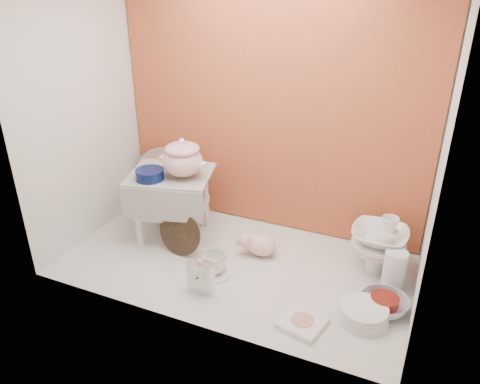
# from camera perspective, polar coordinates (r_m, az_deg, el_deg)

# --- Properties ---
(ground) EXTENTS (1.80, 1.80, 0.00)m
(ground) POSITION_cam_1_polar(r_m,az_deg,el_deg) (2.51, -0.61, -8.74)
(ground) COLOR silver
(ground) RESTS_ON ground
(niche_shell) EXTENTS (1.86, 1.03, 1.53)m
(niche_shell) POSITION_cam_1_polar(r_m,az_deg,el_deg) (2.28, 1.19, 13.31)
(niche_shell) COLOR #C54F31
(niche_shell) RESTS_ON ground
(step_stool) EXTENTS (0.53, 0.49, 0.39)m
(step_stool) POSITION_cam_1_polar(r_m,az_deg,el_deg) (2.70, -8.25, -1.55)
(step_stool) COLOR silver
(step_stool) RESTS_ON ground
(soup_tureen) EXTENTS (0.27, 0.27, 0.22)m
(soup_tureen) POSITION_cam_1_polar(r_m,az_deg,el_deg) (2.52, -7.04, 4.20)
(soup_tureen) COLOR white
(soup_tureen) RESTS_ON step_stool
(cobalt_bowl) EXTENTS (0.16, 0.16, 0.06)m
(cobalt_bowl) POSITION_cam_1_polar(r_m,az_deg,el_deg) (2.55, -11.00, 2.13)
(cobalt_bowl) COLOR #091644
(cobalt_bowl) RESTS_ON step_stool
(floral_platter) EXTENTS (0.40, 0.14, 0.40)m
(floral_platter) POSITION_cam_1_polar(r_m,az_deg,el_deg) (3.04, -9.13, 1.80)
(floral_platter) COLOR beige
(floral_platter) RESTS_ON ground
(blue_white_vase) EXTENTS (0.33, 0.33, 0.27)m
(blue_white_vase) POSITION_cam_1_polar(r_m,az_deg,el_deg) (2.88, -7.88, -1.05)
(blue_white_vase) COLOR white
(blue_white_vase) RESTS_ON ground
(lacquer_tray) EXTENTS (0.26, 0.08, 0.26)m
(lacquer_tray) POSITION_cam_1_polar(r_m,az_deg,el_deg) (2.55, -7.40, -4.99)
(lacquer_tray) COLOR black
(lacquer_tray) RESTS_ON ground
(mantel_clock) EXTENTS (0.13, 0.05, 0.19)m
(mantel_clock) POSITION_cam_1_polar(r_m,az_deg,el_deg) (2.27, -4.84, -10.20)
(mantel_clock) COLOR silver
(mantel_clock) RESTS_ON ground
(plush_pig) EXTENTS (0.22, 0.16, 0.13)m
(plush_pig) POSITION_cam_1_polar(r_m,az_deg,el_deg) (2.55, 2.57, -6.47)
(plush_pig) COLOR beige
(plush_pig) RESTS_ON ground
(teacup_saucer) EXTENTS (0.20, 0.20, 0.01)m
(teacup_saucer) POSITION_cam_1_polar(r_m,az_deg,el_deg) (2.44, -3.20, -9.80)
(teacup_saucer) COLOR white
(teacup_saucer) RESTS_ON ground
(gold_rim_teacup) EXTENTS (0.16, 0.16, 0.11)m
(gold_rim_teacup) POSITION_cam_1_polar(r_m,az_deg,el_deg) (2.40, -3.24, -8.64)
(gold_rim_teacup) COLOR white
(gold_rim_teacup) RESTS_ON teacup_saucer
(lattice_dish) EXTENTS (0.22, 0.22, 0.03)m
(lattice_dish) POSITION_cam_1_polar(r_m,az_deg,el_deg) (2.15, 7.64, -15.54)
(lattice_dish) COLOR white
(lattice_dish) RESTS_ON ground
(dinner_plate_stack) EXTENTS (0.29, 0.29, 0.07)m
(dinner_plate_stack) POSITION_cam_1_polar(r_m,az_deg,el_deg) (2.21, 14.93, -14.19)
(dinner_plate_stack) COLOR white
(dinner_plate_stack) RESTS_ON ground
(crystal_bowl) EXTENTS (0.24, 0.24, 0.07)m
(crystal_bowl) POSITION_cam_1_polar(r_m,az_deg,el_deg) (2.29, 17.23, -13.03)
(crystal_bowl) COLOR silver
(crystal_bowl) RESTS_ON ground
(clear_glass_vase) EXTENTS (0.14, 0.14, 0.22)m
(clear_glass_vase) POSITION_cam_1_polar(r_m,az_deg,el_deg) (2.39, 18.35, -9.22)
(clear_glass_vase) COLOR silver
(clear_glass_vase) RESTS_ON ground
(porcelain_tower) EXTENTS (0.30, 0.30, 0.32)m
(porcelain_tower) POSITION_cam_1_polar(r_m,az_deg,el_deg) (2.49, 16.63, -5.95)
(porcelain_tower) COLOR white
(porcelain_tower) RESTS_ON ground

